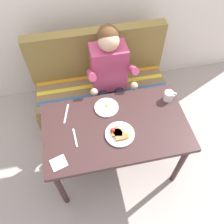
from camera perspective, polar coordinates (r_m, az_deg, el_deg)
ground_plane at (r=2.59m, az=0.69°, el=-12.11°), size 8.00×8.00×0.00m
table at (r=2.02m, az=0.87°, el=-4.57°), size 1.20×0.70×0.73m
couch at (r=2.73m, az=-2.65°, el=5.35°), size 1.44×0.56×1.00m
person at (r=2.32m, az=-0.46°, el=9.22°), size 0.45×0.61×1.21m
plate_breakfast at (r=1.89m, az=1.76°, el=-5.29°), size 0.24×0.24×0.05m
plate_eggs at (r=2.05m, az=-1.34°, el=1.12°), size 0.21×0.21×0.04m
coffee_mug at (r=2.14m, az=13.49°, el=3.83°), size 0.12×0.08×0.09m
napkin at (r=1.83m, az=-12.70°, el=-11.88°), size 0.14×0.13×0.01m
fork at (r=1.91m, az=-8.87°, el=-6.09°), size 0.03×0.17×0.00m
knife at (r=2.05m, az=-10.95°, el=-0.37°), size 0.06×0.20×0.00m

